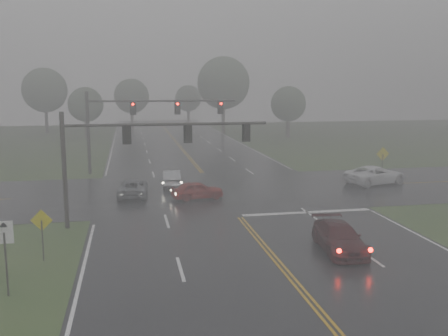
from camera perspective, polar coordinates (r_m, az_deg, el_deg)
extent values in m
plane|color=#2A431C|center=(18.32, 11.89, -16.96)|extent=(180.00, 180.00, 0.00)
cube|color=black|center=(36.58, -0.22, -3.29)|extent=(18.00, 160.00, 0.02)
cube|color=black|center=(38.50, -0.77, -2.64)|extent=(120.00, 14.00, 0.02)
cube|color=silver|center=(32.50, 9.48, -5.06)|extent=(8.50, 0.50, 0.01)
imported|color=#35090D|center=(25.55, 12.97, -9.24)|extent=(2.30, 4.77, 1.34)
imported|color=maroon|center=(35.89, -3.05, -3.56)|extent=(3.90, 2.02, 1.27)
imported|color=#A5A8AC|center=(40.55, -6.02, -2.07)|extent=(1.57, 4.00, 1.30)
imported|color=slate|center=(37.43, -10.35, -3.15)|extent=(2.35, 4.55, 1.23)
imported|color=white|center=(43.11, 16.91, -1.74)|extent=(5.78, 3.76, 1.48)
cylinder|color=black|center=(29.43, -17.78, -0.31)|extent=(0.26, 0.26, 6.63)
cylinder|color=black|center=(29.12, -18.03, 4.69)|extent=(0.17, 0.17, 0.74)
cylinder|color=black|center=(28.98, -6.44, 4.98)|extent=(11.70, 0.17, 0.17)
cube|color=black|center=(28.95, -11.05, 3.77)|extent=(0.31, 0.26, 0.97)
cube|color=black|center=(29.09, -11.05, 3.79)|extent=(0.51, 0.03, 1.15)
cube|color=black|center=(29.14, -4.12, 3.95)|extent=(0.31, 0.26, 0.97)
cube|color=black|center=(29.29, -4.16, 3.98)|extent=(0.51, 0.03, 1.15)
cube|color=black|center=(29.75, 2.62, 4.08)|extent=(0.31, 0.26, 0.97)
cube|color=black|center=(29.90, 2.56, 4.11)|extent=(0.51, 0.03, 1.15)
cylinder|color=black|center=(46.94, -15.25, 3.86)|extent=(0.29, 0.29, 7.51)
cylinder|color=black|center=(46.76, -15.41, 7.42)|extent=(0.19, 0.19, 0.83)
cylinder|color=black|center=(46.73, -7.01, 7.62)|extent=(13.58, 0.19, 0.19)
cube|color=black|center=(46.65, -10.35, 6.77)|extent=(0.35, 0.29, 1.10)
cube|color=black|center=(46.81, -10.35, 6.78)|extent=(0.57, 0.03, 1.30)
cylinder|color=#FF0C05|center=(46.47, -10.36, 7.18)|extent=(0.23, 0.06, 0.23)
cube|color=black|center=(46.86, -5.32, 6.89)|extent=(0.35, 0.29, 1.10)
cube|color=black|center=(47.03, -5.34, 6.90)|extent=(0.57, 0.03, 1.30)
cylinder|color=#FF0C05|center=(46.68, -5.31, 7.30)|extent=(0.23, 0.06, 0.23)
cube|color=black|center=(47.43, -0.38, 6.96)|extent=(0.35, 0.29, 1.10)
cube|color=black|center=(47.59, -0.42, 6.97)|extent=(0.57, 0.03, 1.30)
cylinder|color=#FF0C05|center=(47.25, -0.35, 7.37)|extent=(0.23, 0.06, 0.23)
cylinder|color=black|center=(24.76, -20.02, -7.82)|extent=(0.06, 0.06, 1.94)
cube|color=#C7BA0B|center=(24.52, -20.14, -5.63)|extent=(1.01, 0.21, 1.02)
cylinder|color=black|center=(21.23, -23.62, -10.08)|extent=(0.08, 0.08, 2.55)
cube|color=silver|center=(20.89, -23.84, -6.75)|extent=(0.66, 0.05, 0.89)
cube|color=black|center=(20.92, -23.82, -6.73)|extent=(0.11, 0.02, 0.50)
cylinder|color=black|center=(44.83, 17.63, 0.11)|extent=(0.08, 0.08, 2.26)
cube|color=#C7BA0B|center=(44.70, 17.69, 1.55)|extent=(1.19, 0.09, 1.19)
cylinder|color=#352822|center=(79.18, -15.42, 4.37)|extent=(0.58, 0.58, 2.98)
sphere|color=#384B32|center=(78.96, -15.54, 7.00)|extent=(5.29, 5.29, 5.29)
cylinder|color=#352822|center=(83.25, -0.07, 5.60)|extent=(0.61, 0.61, 4.87)
sphere|color=#384B32|center=(83.06, -0.07, 9.70)|extent=(8.66, 8.66, 8.66)
cylinder|color=#352822|center=(92.77, -10.44, 5.43)|extent=(0.56, 0.56, 3.53)
sphere|color=#384B32|center=(92.58, -10.53, 8.10)|extent=(6.28, 6.28, 6.28)
cylinder|color=#352822|center=(77.53, 7.30, 4.55)|extent=(0.62, 0.62, 3.03)
sphere|color=#384B32|center=(77.30, 7.36, 7.29)|extent=(5.39, 5.39, 5.39)
cylinder|color=#352822|center=(89.72, -19.62, 5.12)|extent=(0.53, 0.53, 4.19)
sphere|color=#384B32|center=(89.53, -19.80, 8.38)|extent=(7.44, 7.44, 7.44)
cylinder|color=#352822|center=(105.31, -4.09, 5.91)|extent=(0.60, 0.60, 3.08)
sphere|color=#384B32|center=(105.15, -4.12, 7.96)|extent=(5.48, 5.48, 5.48)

